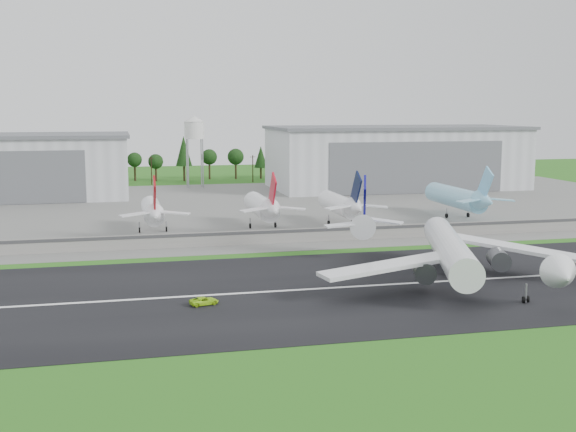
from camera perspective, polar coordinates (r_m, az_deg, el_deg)
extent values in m
plane|color=#226317|center=(122.37, 4.21, -6.89)|extent=(600.00, 600.00, 0.00)
cube|color=black|center=(131.61, 2.90, -5.75)|extent=(320.00, 60.00, 0.10)
cube|color=white|center=(131.59, 2.90, -5.73)|extent=(220.00, 1.00, 0.02)
cube|color=slate|center=(237.41, -4.50, 0.65)|extent=(320.00, 150.00, 0.10)
cube|color=gray|center=(173.95, -1.22, -1.65)|extent=(240.00, 0.50, 3.50)
cube|color=#38383A|center=(173.45, -1.20, -1.26)|extent=(240.00, 0.12, 0.70)
cube|color=silver|center=(299.42, 8.49, 4.51)|extent=(100.00, 45.00, 24.00)
cube|color=#595B60|center=(298.82, 8.54, 6.92)|extent=(102.00, 47.00, 1.20)
cube|color=#595B60|center=(278.71, 10.20, 3.78)|extent=(70.00, 0.30, 19.68)
cylinder|color=#99999E|center=(296.61, -7.89, 4.10)|extent=(0.50, 0.50, 20.00)
cylinder|color=#99999E|center=(303.18, -6.87, 4.21)|extent=(0.50, 0.50, 20.00)
cylinder|color=silver|center=(299.18, -7.42, 6.73)|extent=(8.00, 8.00, 7.00)
cone|color=silver|center=(299.07, -7.44, 7.63)|extent=(8.40, 8.40, 2.40)
cylinder|color=white|center=(138.93, 12.66, -2.59)|extent=(19.67, 43.52, 5.80)
cone|color=white|center=(122.88, 20.90, -4.39)|extent=(7.42, 7.55, 5.80)
cone|color=white|center=(158.31, 5.93, -0.64)|extent=(8.12, 10.30, 5.51)
cube|color=navy|center=(157.16, 6.08, 1.25)|extent=(3.55, 9.19, 11.13)
cube|color=white|center=(148.59, 17.32, -2.37)|extent=(23.16, 24.16, 2.65)
cylinder|color=#333338|center=(143.85, 16.31, -3.32)|extent=(5.37, 6.43, 3.80)
cube|color=white|center=(160.96, 7.45, -0.37)|extent=(9.13, 7.95, 0.98)
cube|color=white|center=(127.66, 8.48, -3.82)|extent=(28.50, 9.90, 2.65)
cylinder|color=#333338|center=(130.50, 10.73, -4.32)|extent=(5.37, 6.43, 3.80)
cube|color=white|center=(154.85, 4.59, -0.67)|extent=(9.05, 3.33, 0.98)
cube|color=#99999E|center=(137.12, 13.78, -4.70)|extent=(19.13, 31.62, 3.20)
cylinder|color=black|center=(139.12, 10.40, -4.76)|extent=(0.86, 1.55, 1.50)
imported|color=#A7E11A|center=(121.39, -6.65, -6.67)|extent=(5.28, 3.48, 1.35)
cylinder|color=white|center=(194.52, -10.68, 0.42)|extent=(5.13, 24.00, 5.13)
cone|color=white|center=(179.04, -10.46, 0.06)|extent=(4.87, 7.00, 4.87)
cube|color=maroon|center=(178.91, -10.51, 1.60)|extent=(0.45, 8.59, 10.02)
cylinder|color=#99999E|center=(193.03, -11.66, -0.89)|extent=(0.32, 0.32, 3.00)
cylinder|color=#99999E|center=(193.33, -9.59, -0.82)|extent=(0.32, 0.32, 3.00)
cylinder|color=black|center=(193.14, -11.65, -1.09)|extent=(0.40, 1.40, 1.40)
cylinder|color=white|center=(197.95, -2.13, 0.77)|extent=(5.55, 24.00, 5.55)
cone|color=white|center=(182.78, -1.19, 0.44)|extent=(5.27, 7.00, 5.27)
cube|color=#B70E21|center=(182.65, -1.22, 1.95)|extent=(0.45, 8.59, 10.02)
cylinder|color=#99999E|center=(195.99, -3.01, -0.58)|extent=(0.32, 0.32, 3.00)
cylinder|color=#99999E|center=(197.34, -1.01, -0.51)|extent=(0.32, 0.32, 3.00)
cylinder|color=black|center=(196.11, -3.01, -0.78)|extent=(0.40, 1.40, 1.40)
cylinder|color=white|center=(203.39, 4.03, 0.93)|extent=(5.33, 24.00, 5.33)
cone|color=white|center=(188.65, 5.43, 0.62)|extent=(5.07, 7.00, 5.07)
cube|color=#080F33|center=(188.52, 5.40, 2.09)|extent=(0.45, 8.59, 10.02)
cylinder|color=#99999E|center=(201.08, 3.23, -0.35)|extent=(0.32, 0.32, 3.00)
cylinder|color=#99999E|center=(203.16, 5.13, -0.28)|extent=(0.32, 0.32, 3.00)
cylinder|color=black|center=(201.19, 3.23, -0.55)|extent=(0.40, 1.40, 1.40)
cylinder|color=#85C8E7|center=(222.05, 13.05, 1.46)|extent=(6.06, 30.00, 6.06)
cone|color=#85C8E7|center=(205.64, 15.34, 1.11)|extent=(5.75, 7.00, 5.75)
cube|color=#74BEED|center=(205.54, 15.32, 2.46)|extent=(0.45, 8.59, 10.02)
cylinder|color=#99999E|center=(219.33, 12.42, 0.20)|extent=(0.32, 0.32, 3.00)
cylinder|color=#99999E|center=(222.43, 14.05, 0.26)|extent=(0.32, 0.32, 3.00)
cylinder|color=black|center=(219.43, 12.42, 0.02)|extent=(0.40, 1.40, 1.40)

